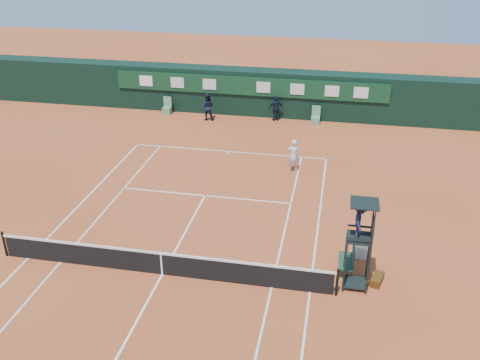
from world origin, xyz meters
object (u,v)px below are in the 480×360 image
at_px(tennis_net, 162,263).
at_px(player_bench, 349,258).
at_px(player, 293,155).
at_px(umpire_chair, 360,227).
at_px(cooler, 361,248).

xyz_separation_m(tennis_net, player_bench, (6.79, 1.51, 0.09)).
xyz_separation_m(tennis_net, player, (3.82, 10.02, 0.37)).
relative_size(tennis_net, player_bench, 10.75).
height_order(umpire_chair, cooler, umpire_chair).
distance_m(player_bench, cooler, 1.28).
relative_size(tennis_net, umpire_chair, 3.77).
bearing_deg(cooler, player_bench, -111.17).
bearing_deg(cooler, tennis_net, -159.71).
height_order(player_bench, player, player).
xyz_separation_m(player_bench, player, (-2.97, 8.50, 0.28)).
bearing_deg(player_bench, cooler, 68.83).
bearing_deg(tennis_net, cooler, 20.29).
distance_m(umpire_chair, cooler, 2.94).
bearing_deg(umpire_chair, player, 108.86).
bearing_deg(tennis_net, umpire_chair, 5.46).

